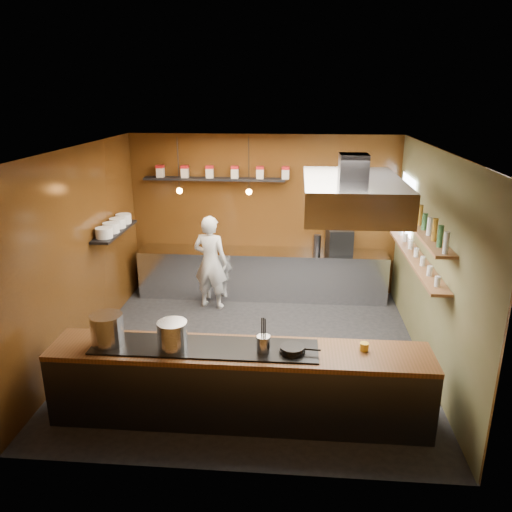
# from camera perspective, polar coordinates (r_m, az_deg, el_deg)

# --- Properties ---
(floor) EXTENTS (5.00, 5.00, 0.00)m
(floor) POSITION_cam_1_polar(r_m,az_deg,el_deg) (7.64, -0.47, -10.86)
(floor) COLOR black
(floor) RESTS_ON ground
(back_wall) EXTENTS (5.00, 0.00, 5.00)m
(back_wall) POSITION_cam_1_polar(r_m,az_deg,el_deg) (9.43, 0.88, 4.66)
(back_wall) COLOR #361C09
(back_wall) RESTS_ON ground
(left_wall) EXTENTS (0.00, 5.00, 5.00)m
(left_wall) POSITION_cam_1_polar(r_m,az_deg,el_deg) (7.67, -19.45, 0.36)
(left_wall) COLOR #361C09
(left_wall) RESTS_ON ground
(right_wall) EXTENTS (0.00, 5.00, 5.00)m
(right_wall) POSITION_cam_1_polar(r_m,az_deg,el_deg) (7.26, 19.56, -0.64)
(right_wall) COLOR brown
(right_wall) RESTS_ON ground
(ceiling) EXTENTS (5.00, 5.00, 0.00)m
(ceiling) POSITION_cam_1_polar(r_m,az_deg,el_deg) (6.71, -0.53, 12.11)
(ceiling) COLOR silver
(ceiling) RESTS_ON back_wall
(window_pane) EXTENTS (0.00, 1.00, 1.00)m
(window_pane) POSITION_cam_1_polar(r_m,az_deg,el_deg) (8.74, 16.84, 5.47)
(window_pane) COLOR white
(window_pane) RESTS_ON right_wall
(prep_counter) EXTENTS (4.60, 0.65, 0.90)m
(prep_counter) POSITION_cam_1_polar(r_m,az_deg,el_deg) (9.42, 0.72, -2.03)
(prep_counter) COLOR silver
(prep_counter) RESTS_ON floor
(pass_counter) EXTENTS (4.40, 0.72, 0.94)m
(pass_counter) POSITION_cam_1_polar(r_m,az_deg,el_deg) (6.04, -1.93, -14.37)
(pass_counter) COLOR #38383D
(pass_counter) RESTS_ON floor
(tin_shelf) EXTENTS (2.60, 0.26, 0.04)m
(tin_shelf) POSITION_cam_1_polar(r_m,az_deg,el_deg) (9.26, -4.79, 8.76)
(tin_shelf) COLOR black
(tin_shelf) RESTS_ON back_wall
(plate_shelf) EXTENTS (0.30, 1.40, 0.04)m
(plate_shelf) POSITION_cam_1_polar(r_m,az_deg,el_deg) (8.48, -15.83, 2.74)
(plate_shelf) COLOR black
(plate_shelf) RESTS_ON left_wall
(bottle_shelf_upper) EXTENTS (0.26, 2.80, 0.04)m
(bottle_shelf_upper) POSITION_cam_1_polar(r_m,az_deg,el_deg) (7.38, 18.15, 3.23)
(bottle_shelf_upper) COLOR brown
(bottle_shelf_upper) RESTS_ON right_wall
(bottle_shelf_lower) EXTENTS (0.26, 2.80, 0.04)m
(bottle_shelf_lower) POSITION_cam_1_polar(r_m,az_deg,el_deg) (7.51, 17.80, -0.23)
(bottle_shelf_lower) COLOR brown
(bottle_shelf_lower) RESTS_ON right_wall
(extractor_hood) EXTENTS (1.20, 2.00, 0.72)m
(extractor_hood) POSITION_cam_1_polar(r_m,az_deg,el_deg) (6.40, 10.90, 7.00)
(extractor_hood) COLOR #38383D
(extractor_hood) RESTS_ON ceiling
(pendant_left) EXTENTS (0.10, 0.10, 0.95)m
(pendant_left) POSITION_cam_1_polar(r_m,az_deg,el_deg) (8.73, -8.75, 7.71)
(pendant_left) COLOR black
(pendant_left) RESTS_ON ceiling
(pendant_right) EXTENTS (0.10, 0.10, 0.95)m
(pendant_right) POSITION_cam_1_polar(r_m,az_deg,el_deg) (8.53, -0.82, 7.68)
(pendant_right) COLOR black
(pendant_right) RESTS_ON ceiling
(storage_tins) EXTENTS (2.43, 0.13, 0.22)m
(storage_tins) POSITION_cam_1_polar(r_m,az_deg,el_deg) (9.21, -3.88, 9.57)
(storage_tins) COLOR beige
(storage_tins) RESTS_ON tin_shelf
(plate_stacks) EXTENTS (0.26, 1.16, 0.16)m
(plate_stacks) POSITION_cam_1_polar(r_m,az_deg,el_deg) (8.45, -15.89, 3.39)
(plate_stacks) COLOR white
(plate_stacks) RESTS_ON plate_shelf
(bottles) EXTENTS (0.06, 2.66, 0.24)m
(bottles) POSITION_cam_1_polar(r_m,az_deg,el_deg) (7.35, 18.25, 4.29)
(bottles) COLOR silver
(bottles) RESTS_ON bottle_shelf_upper
(wine_glasses) EXTENTS (0.07, 2.37, 0.13)m
(wine_glasses) POSITION_cam_1_polar(r_m,az_deg,el_deg) (7.49, 17.86, 0.39)
(wine_glasses) COLOR silver
(wine_glasses) RESTS_ON bottle_shelf_lower
(stockpot_large) EXTENTS (0.42, 0.42, 0.36)m
(stockpot_large) POSITION_cam_1_polar(r_m,az_deg,el_deg) (6.04, -16.65, -8.04)
(stockpot_large) COLOR #B5B8BD
(stockpot_large) RESTS_ON pass_counter
(stockpot_small) EXTENTS (0.36, 0.36, 0.32)m
(stockpot_small) POSITION_cam_1_polar(r_m,az_deg,el_deg) (5.79, -9.52, -8.91)
(stockpot_small) COLOR silver
(stockpot_small) RESTS_ON pass_counter
(utensil_crock) EXTENTS (0.19, 0.19, 0.20)m
(utensil_crock) POSITION_cam_1_polar(r_m,az_deg,el_deg) (5.66, 0.85, -10.04)
(utensil_crock) COLOR silver
(utensil_crock) RESTS_ON pass_counter
(frying_pan) EXTENTS (0.47, 0.30, 0.07)m
(frying_pan) POSITION_cam_1_polar(r_m,az_deg,el_deg) (5.70, 4.21, -10.59)
(frying_pan) COLOR black
(frying_pan) RESTS_ON pass_counter
(butter_jar) EXTENTS (0.12, 0.12, 0.09)m
(butter_jar) POSITION_cam_1_polar(r_m,az_deg,el_deg) (5.89, 12.26, -10.10)
(butter_jar) COLOR gold
(butter_jar) RESTS_ON pass_counter
(espresso_machine) EXTENTS (0.49, 0.48, 0.44)m
(espresso_machine) POSITION_cam_1_polar(r_m,az_deg,el_deg) (9.28, 9.50, 1.75)
(espresso_machine) COLOR black
(espresso_machine) RESTS_ON prep_counter
(chef) EXTENTS (0.69, 0.53, 1.69)m
(chef) POSITION_cam_1_polar(r_m,az_deg,el_deg) (8.86, -5.22, -0.72)
(chef) COLOR white
(chef) RESTS_ON floor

